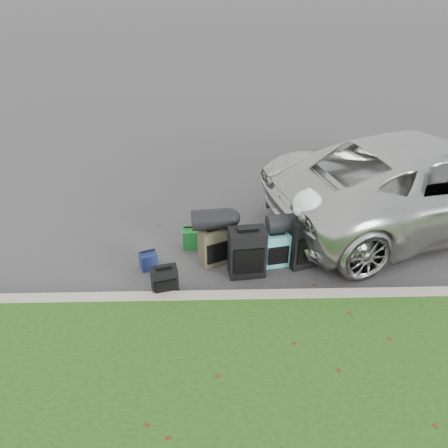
{
  "coord_description": "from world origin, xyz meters",
  "views": [
    {
      "loc": [
        -0.24,
        -5.61,
        4.12
      ],
      "look_at": [
        -0.1,
        0.2,
        0.55
      ],
      "focal_mm": 35.0,
      "sensor_mm": 36.0,
      "label": 1
    }
  ],
  "objects_px": {
    "suitcase_large_black_left": "(247,252)",
    "tote_navy": "(149,260)",
    "suitcase_teal": "(276,249)",
    "suitcase_olive": "(214,246)",
    "suitcase_large_black_right": "(306,242)",
    "suv": "(427,182)",
    "tote_green": "(192,238)",
    "suitcase_small_black": "(165,282)"
  },
  "relations": [
    {
      "from": "suitcase_large_black_left",
      "to": "suitcase_large_black_right",
      "type": "bearing_deg",
      "value": 8.24
    },
    {
      "from": "suitcase_teal",
      "to": "tote_navy",
      "type": "xyz_separation_m",
      "value": [
        -1.96,
        -0.05,
        -0.14
      ]
    },
    {
      "from": "suitcase_large_black_right",
      "to": "suitcase_large_black_left",
      "type": "bearing_deg",
      "value": 177.79
    },
    {
      "from": "suitcase_large_black_left",
      "to": "suitcase_large_black_right",
      "type": "distance_m",
      "value": 0.96
    },
    {
      "from": "tote_navy",
      "to": "suitcase_olive",
      "type": "bearing_deg",
      "value": -15.06
    },
    {
      "from": "tote_green",
      "to": "tote_navy",
      "type": "relative_size",
      "value": 1.23
    },
    {
      "from": "suitcase_olive",
      "to": "tote_navy",
      "type": "relative_size",
      "value": 2.23
    },
    {
      "from": "suitcase_large_black_left",
      "to": "tote_green",
      "type": "height_order",
      "value": "suitcase_large_black_left"
    },
    {
      "from": "suitcase_teal",
      "to": "tote_navy",
      "type": "height_order",
      "value": "suitcase_teal"
    },
    {
      "from": "suitcase_olive",
      "to": "suitcase_teal",
      "type": "distance_m",
      "value": 0.95
    },
    {
      "from": "suitcase_small_black",
      "to": "tote_green",
      "type": "xyz_separation_m",
      "value": [
        0.33,
        1.21,
        -0.07
      ]
    },
    {
      "from": "suitcase_olive",
      "to": "suitcase_large_black_right",
      "type": "xyz_separation_m",
      "value": [
        1.41,
        -0.06,
        0.1
      ]
    },
    {
      "from": "suitcase_large_black_left",
      "to": "tote_navy",
      "type": "relative_size",
      "value": 2.85
    },
    {
      "from": "suitcase_small_black",
      "to": "tote_green",
      "type": "relative_size",
      "value": 1.39
    },
    {
      "from": "suitcase_teal",
      "to": "suitcase_large_black_right",
      "type": "bearing_deg",
      "value": -8.71
    },
    {
      "from": "suitcase_small_black",
      "to": "suitcase_teal",
      "type": "distance_m",
      "value": 1.79
    },
    {
      "from": "tote_green",
      "to": "tote_navy",
      "type": "xyz_separation_m",
      "value": [
        -0.64,
        -0.57,
        -0.03
      ]
    },
    {
      "from": "suitcase_teal",
      "to": "tote_green",
      "type": "distance_m",
      "value": 1.42
    },
    {
      "from": "suv",
      "to": "suitcase_small_black",
      "type": "relative_size",
      "value": 12.07
    },
    {
      "from": "suv",
      "to": "suitcase_large_black_right",
      "type": "height_order",
      "value": "suv"
    },
    {
      "from": "suitcase_large_black_left",
      "to": "suitcase_small_black",
      "type": "bearing_deg",
      "value": -165.01
    },
    {
      "from": "suitcase_large_black_left",
      "to": "suitcase_olive",
      "type": "bearing_deg",
      "value": 141.81
    },
    {
      "from": "suitcase_olive",
      "to": "tote_navy",
      "type": "height_order",
      "value": "suitcase_olive"
    },
    {
      "from": "suv",
      "to": "suitcase_small_black",
      "type": "bearing_deg",
      "value": 98.05
    },
    {
      "from": "suv",
      "to": "tote_green",
      "type": "relative_size",
      "value": 16.79
    },
    {
      "from": "suv",
      "to": "suitcase_large_black_right",
      "type": "bearing_deg",
      "value": 102.73
    },
    {
      "from": "suitcase_teal",
      "to": "suitcase_large_black_right",
      "type": "height_order",
      "value": "suitcase_large_black_right"
    },
    {
      "from": "tote_navy",
      "to": "suitcase_large_black_left",
      "type": "bearing_deg",
      "value": -28.92
    },
    {
      "from": "suitcase_large_black_right",
      "to": "tote_green",
      "type": "height_order",
      "value": "suitcase_large_black_right"
    },
    {
      "from": "tote_green",
      "to": "suitcase_large_black_left",
      "type": "bearing_deg",
      "value": -44.06
    },
    {
      "from": "suitcase_small_black",
      "to": "suitcase_large_black_left",
      "type": "xyz_separation_m",
      "value": [
        1.19,
        0.46,
        0.15
      ]
    },
    {
      "from": "suitcase_olive",
      "to": "suv",
      "type": "bearing_deg",
      "value": -6.77
    },
    {
      "from": "suv",
      "to": "suitcase_large_black_right",
      "type": "relative_size",
      "value": 6.95
    },
    {
      "from": "suv",
      "to": "tote_navy",
      "type": "height_order",
      "value": "suv"
    },
    {
      "from": "suitcase_large_black_left",
      "to": "suitcase_teal",
      "type": "height_order",
      "value": "suitcase_large_black_left"
    },
    {
      "from": "suv",
      "to": "suitcase_teal",
      "type": "distance_m",
      "value": 3.1
    },
    {
      "from": "suitcase_olive",
      "to": "tote_navy",
      "type": "distance_m",
      "value": 1.03
    },
    {
      "from": "suv",
      "to": "suitcase_olive",
      "type": "height_order",
      "value": "suv"
    },
    {
      "from": "suv",
      "to": "tote_navy",
      "type": "distance_m",
      "value": 4.96
    },
    {
      "from": "suv",
      "to": "suitcase_large_black_right",
      "type": "xyz_separation_m",
      "value": [
        -2.32,
        -1.27,
        -0.37
      ]
    },
    {
      "from": "suitcase_small_black",
      "to": "tote_green",
      "type": "distance_m",
      "value": 1.26
    },
    {
      "from": "suitcase_olive",
      "to": "tote_green",
      "type": "height_order",
      "value": "suitcase_olive"
    }
  ]
}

